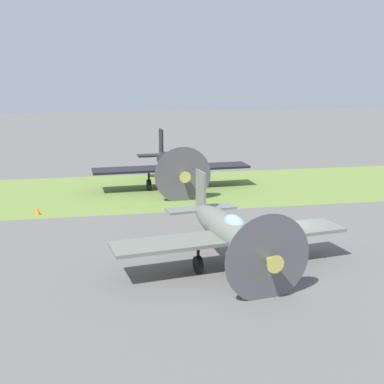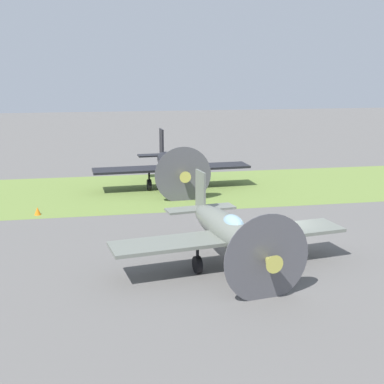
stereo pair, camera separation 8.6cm
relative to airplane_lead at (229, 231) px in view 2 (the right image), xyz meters
The scene contains 5 objects.
ground_plane 3.17m from the airplane_lead, 148.78° to the right, with size 160.00×160.00×0.00m, color #605E5B.
grass_verge 14.25m from the airplane_lead, 99.76° to the right, with size 120.00×11.00×0.01m, color olive.
airplane_lead is the anchor object (origin of this frame).
airplane_wingman 14.59m from the airplane_lead, 89.27° to the right, with size 10.61×8.40×3.78m.
runway_marker_cone 12.66m from the airplane_lead, 47.66° to the right, with size 0.36×0.36×0.44m, color orange.
Camera 2 is at (7.58, 20.84, 7.87)m, focal length 48.31 mm.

